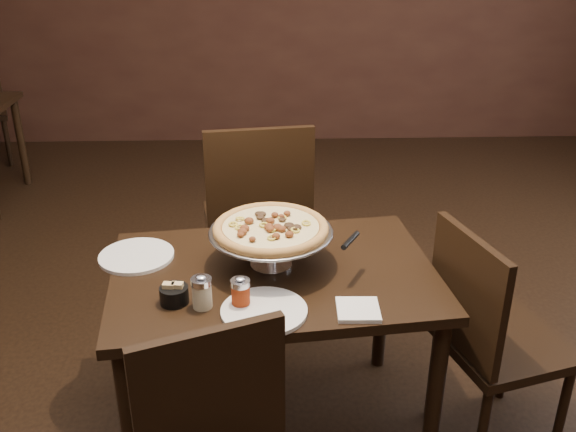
{
  "coord_description": "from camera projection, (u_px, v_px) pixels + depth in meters",
  "views": [
    {
      "loc": [
        0.05,
        -1.92,
        1.79
      ],
      "look_at": [
        0.12,
        0.04,
        0.87
      ],
      "focal_mm": 40.0,
      "sensor_mm": 36.0,
      "label": 1
    }
  ],
  "objects": [
    {
      "name": "serving_spatula",
      "position": [
        350.0,
        241.0,
        2.09
      ],
      "size": [
        0.15,
        0.15,
        0.02
      ],
      "rotation": [
        0.0,
        0.0,
        -0.49
      ],
      "color": "silver",
      "rests_on": "pizza_stand"
    },
    {
      "name": "plate_left",
      "position": [
        136.0,
        256.0,
        2.28
      ],
      "size": [
        0.26,
        0.26,
        0.01
      ],
      "primitive_type": "cylinder",
      "color": "white",
      "rests_on": "dining_table"
    },
    {
      "name": "pizza_stand",
      "position": [
        271.0,
        229.0,
        2.17
      ],
      "size": [
        0.42,
        0.42,
        0.17
      ],
      "color": "silver",
      "rests_on": "dining_table"
    },
    {
      "name": "packet_caddy",
      "position": [
        174.0,
        294.0,
        2.0
      ],
      "size": [
        0.09,
        0.09,
        0.07
      ],
      "rotation": [
        0.0,
        0.0,
        -0.12
      ],
      "color": "black",
      "rests_on": "dining_table"
    },
    {
      "name": "chair_far",
      "position": [
        257.0,
        215.0,
        2.94
      ],
      "size": [
        0.52,
        0.52,
        1.0
      ],
      "rotation": [
        0.0,
        0.0,
        3.28
      ],
      "color": "black",
      "rests_on": "ground"
    },
    {
      "name": "chair_side",
      "position": [
        489.0,
        333.0,
        2.23
      ],
      "size": [
        0.5,
        0.5,
        0.87
      ],
      "rotation": [
        0.0,
        0.0,
        1.86
      ],
      "color": "black",
      "rests_on": "ground"
    },
    {
      "name": "pepper_flake_shaker",
      "position": [
        241.0,
        293.0,
        1.97
      ],
      "size": [
        0.06,
        0.06,
        0.11
      ],
      "color": "maroon",
      "rests_on": "dining_table"
    },
    {
      "name": "napkin_stack",
      "position": [
        358.0,
        310.0,
        1.96
      ],
      "size": [
        0.13,
        0.13,
        0.01
      ],
      "primitive_type": "cube",
      "rotation": [
        0.0,
        0.0,
        -0.03
      ],
      "color": "white",
      "rests_on": "dining_table"
    },
    {
      "name": "room",
      "position": [
        269.0,
        58.0,
        1.93
      ],
      "size": [
        6.04,
        7.04,
        2.84
      ],
      "color": "black",
      "rests_on": "ground"
    },
    {
      "name": "plate_near",
      "position": [
        264.0,
        311.0,
        1.96
      ],
      "size": [
        0.27,
        0.27,
        0.01
      ],
      "primitive_type": "cylinder",
      "color": "white",
      "rests_on": "dining_table"
    },
    {
      "name": "dining_table",
      "position": [
        274.0,
        293.0,
        2.23
      ],
      "size": [
        1.18,
        0.86,
        0.69
      ],
      "rotation": [
        0.0,
        0.0,
        0.12
      ],
      "color": "black",
      "rests_on": "ground"
    },
    {
      "name": "parmesan_shaker",
      "position": [
        202.0,
        292.0,
        1.97
      ],
      "size": [
        0.07,
        0.07,
        0.11
      ],
      "color": "beige",
      "rests_on": "dining_table"
    }
  ]
}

